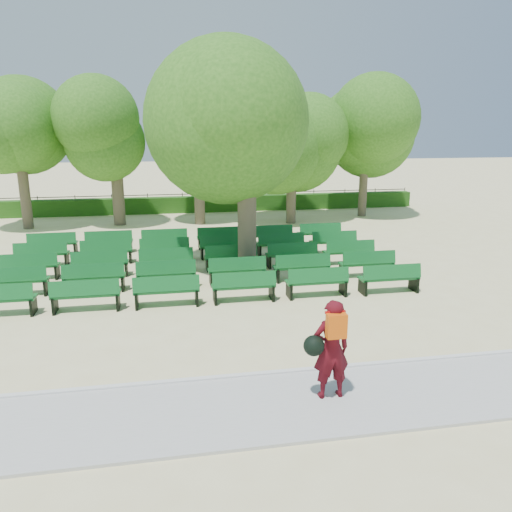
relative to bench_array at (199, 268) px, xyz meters
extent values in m
plane|color=beige|center=(0.99, -1.52, -0.09)|extent=(120.00, 120.00, 0.00)
cube|color=#B1B1AC|center=(0.99, -8.92, -0.06)|extent=(30.00, 2.20, 0.06)
cube|color=silver|center=(0.99, -7.77, -0.04)|extent=(30.00, 0.12, 0.10)
cube|color=#235315|center=(0.99, 12.48, 0.36)|extent=(26.00, 0.70, 0.90)
cube|color=#105D24|center=(0.00, 0.01, 0.35)|extent=(1.81, 0.56, 0.06)
cube|color=#105D24|center=(0.00, -0.19, 0.60)|extent=(1.79, 0.20, 0.42)
cylinder|color=brown|center=(1.56, -0.79, 1.72)|extent=(0.61, 0.61, 3.62)
ellipsoid|color=#39731E|center=(1.56, -0.79, 5.04)|extent=(5.50, 5.50, 4.95)
imported|color=#490A12|center=(1.74, -8.80, 0.89)|extent=(0.69, 0.47, 1.84)
cube|color=#E0530B|center=(1.74, -9.01, 1.41)|extent=(0.34, 0.17, 0.43)
sphere|color=black|center=(1.39, -8.86, 1.01)|extent=(0.37, 0.37, 0.37)
camera|label=1|loc=(-1.05, -16.55, 4.69)|focal=35.00mm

